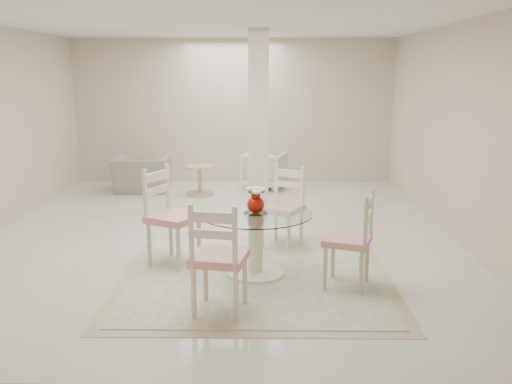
{
  "coord_description": "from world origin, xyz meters",
  "views": [
    {
      "loc": [
        0.57,
        -6.81,
        2.1
      ],
      "look_at": [
        0.5,
        -1.24,
        0.85
      ],
      "focal_mm": 38.0,
      "sensor_mm": 36.0,
      "label": 1
    }
  ],
  "objects_px": {
    "dining_chair_east": "(355,233)",
    "dining_chair_south": "(217,251)",
    "armchair_white": "(265,170)",
    "recliner_taupe": "(142,174)",
    "column": "(259,122)",
    "dining_chair_north": "(285,201)",
    "dining_chair_west": "(168,209)",
    "red_vase": "(256,200)",
    "dining_table": "(256,244)",
    "side_table": "(200,181)"
  },
  "relations": [
    {
      "from": "column",
      "to": "red_vase",
      "type": "xyz_separation_m",
      "value": [
        -0.0,
        -2.74,
        -0.54
      ]
    },
    {
      "from": "red_vase",
      "to": "side_table",
      "type": "distance_m",
      "value": 3.96
    },
    {
      "from": "red_vase",
      "to": "recliner_taupe",
      "type": "height_order",
      "value": "red_vase"
    },
    {
      "from": "dining_chair_north",
      "to": "armchair_white",
      "type": "distance_m",
      "value": 3.44
    },
    {
      "from": "dining_chair_north",
      "to": "side_table",
      "type": "relative_size",
      "value": 2.12
    },
    {
      "from": "red_vase",
      "to": "dining_chair_south",
      "type": "xyz_separation_m",
      "value": [
        -0.32,
        -0.97,
        -0.22
      ]
    },
    {
      "from": "dining_chair_south",
      "to": "recliner_taupe",
      "type": "distance_m",
      "value": 5.34
    },
    {
      "from": "dining_table",
      "to": "armchair_white",
      "type": "distance_m",
      "value": 4.39
    },
    {
      "from": "dining_chair_east",
      "to": "dining_chair_west",
      "type": "xyz_separation_m",
      "value": [
        -1.93,
        0.67,
        0.06
      ]
    },
    {
      "from": "dining_chair_east",
      "to": "dining_chair_south",
      "type": "relative_size",
      "value": 0.94
    },
    {
      "from": "armchair_white",
      "to": "recliner_taupe",
      "type": "bearing_deg",
      "value": 25.44
    },
    {
      "from": "dining_chair_north",
      "to": "dining_chair_west",
      "type": "height_order",
      "value": "dining_chair_west"
    },
    {
      "from": "dining_chair_south",
      "to": "armchair_white",
      "type": "relative_size",
      "value": 1.56
    },
    {
      "from": "dining_chair_east",
      "to": "dining_chair_south",
      "type": "distance_m",
      "value": 1.44
    },
    {
      "from": "dining_chair_east",
      "to": "red_vase",
      "type": "bearing_deg",
      "value": -89.25
    },
    {
      "from": "dining_chair_north",
      "to": "dining_chair_east",
      "type": "bearing_deg",
      "value": -35.51
    },
    {
      "from": "red_vase",
      "to": "recliner_taupe",
      "type": "relative_size",
      "value": 0.28
    },
    {
      "from": "column",
      "to": "armchair_white",
      "type": "height_order",
      "value": "column"
    },
    {
      "from": "dining_chair_east",
      "to": "dining_chair_north",
      "type": "distance_m",
      "value": 1.43
    },
    {
      "from": "column",
      "to": "dining_chair_west",
      "type": "distance_m",
      "value": 2.69
    },
    {
      "from": "armchair_white",
      "to": "side_table",
      "type": "relative_size",
      "value": 1.43
    },
    {
      "from": "dining_chair_west",
      "to": "recliner_taupe",
      "type": "height_order",
      "value": "dining_chair_west"
    },
    {
      "from": "dining_chair_south",
      "to": "column",
      "type": "bearing_deg",
      "value": -85.06
    },
    {
      "from": "red_vase",
      "to": "recliner_taupe",
      "type": "bearing_deg",
      "value": 117.21
    },
    {
      "from": "red_vase",
      "to": "dining_chair_west",
      "type": "xyz_separation_m",
      "value": [
        -0.97,
        0.34,
        -0.18
      ]
    },
    {
      "from": "red_vase",
      "to": "dining_table",
      "type": "bearing_deg",
      "value": 161.57
    },
    {
      "from": "red_vase",
      "to": "dining_chair_south",
      "type": "distance_m",
      "value": 1.05
    },
    {
      "from": "recliner_taupe",
      "to": "armchair_white",
      "type": "distance_m",
      "value": 2.21
    },
    {
      "from": "dining_chair_east",
      "to": "recliner_taupe",
      "type": "bearing_deg",
      "value": -125.72
    },
    {
      "from": "column",
      "to": "armchair_white",
      "type": "relative_size",
      "value": 3.72
    },
    {
      "from": "dining_table",
      "to": "dining_chair_east",
      "type": "height_order",
      "value": "dining_chair_east"
    },
    {
      "from": "dining_chair_east",
      "to": "armchair_white",
      "type": "distance_m",
      "value": 4.8
    },
    {
      "from": "dining_chair_north",
      "to": "armchair_white",
      "type": "xyz_separation_m",
      "value": [
        -0.23,
        3.42,
        -0.24
      ]
    },
    {
      "from": "dining_chair_east",
      "to": "dining_chair_north",
      "type": "xyz_separation_m",
      "value": [
        -0.63,
        1.29,
        0.01
      ]
    },
    {
      "from": "recliner_taupe",
      "to": "dining_chair_north",
      "type": "bearing_deg",
      "value": 126.37
    },
    {
      "from": "column",
      "to": "dining_table",
      "type": "xyz_separation_m",
      "value": [
        -0.0,
        -2.74,
        -1.01
      ]
    },
    {
      "from": "dining_chair_north",
      "to": "armchair_white",
      "type": "bearing_deg",
      "value": 122.38
    },
    {
      "from": "dining_table",
      "to": "dining_chair_north",
      "type": "height_order",
      "value": "dining_chair_north"
    },
    {
      "from": "dining_chair_west",
      "to": "dining_chair_south",
      "type": "xyz_separation_m",
      "value": [
        0.65,
        -1.31,
        -0.03
      ]
    },
    {
      "from": "red_vase",
      "to": "recliner_taupe",
      "type": "xyz_separation_m",
      "value": [
        -2.09,
        4.06,
        -0.5
      ]
    },
    {
      "from": "dining_chair_west",
      "to": "red_vase",
      "type": "bearing_deg",
      "value": -81.88
    },
    {
      "from": "dining_chair_west",
      "to": "recliner_taupe",
      "type": "xyz_separation_m",
      "value": [
        -1.12,
        3.72,
        -0.31
      ]
    },
    {
      "from": "column",
      "to": "dining_table",
      "type": "height_order",
      "value": "column"
    },
    {
      "from": "dining_table",
      "to": "dining_chair_west",
      "type": "relative_size",
      "value": 0.99
    },
    {
      "from": "column",
      "to": "armchair_white",
      "type": "xyz_separation_m",
      "value": [
        0.1,
        1.65,
        -1.02
      ]
    },
    {
      "from": "dining_table",
      "to": "recliner_taupe",
      "type": "height_order",
      "value": "dining_table"
    },
    {
      "from": "dining_chair_east",
      "to": "dining_chair_west",
      "type": "relative_size",
      "value": 0.9
    },
    {
      "from": "recliner_taupe",
      "to": "side_table",
      "type": "bearing_deg",
      "value": 164.03
    },
    {
      "from": "red_vase",
      "to": "dining_chair_south",
      "type": "relative_size",
      "value": 0.24
    },
    {
      "from": "armchair_white",
      "to": "column",
      "type": "bearing_deg",
      "value": 103.44
    }
  ]
}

